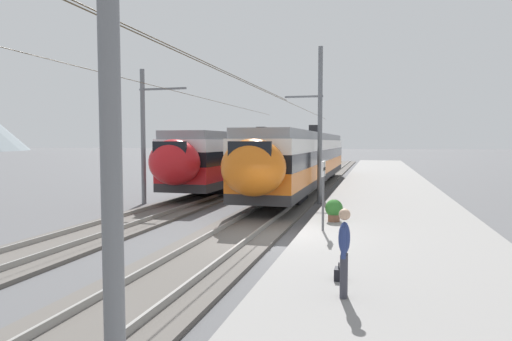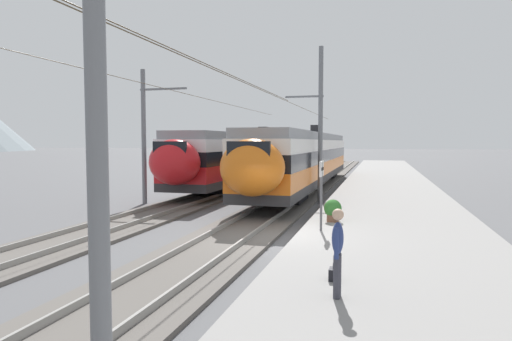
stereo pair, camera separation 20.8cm
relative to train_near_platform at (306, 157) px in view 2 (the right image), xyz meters
The scene contains 13 objects.
ground_plane 15.95m from the train_near_platform, behind, with size 400.00×400.00×0.00m, color #565659.
platform_slab 16.74m from the train_near_platform, 161.28° to the right, with size 120.00×6.21×0.33m, color gray.
track_near 15.88m from the train_near_platform, behind, with size 120.00×3.00×0.28m.
track_far 16.62m from the train_near_platform, 162.68° to the left, with size 120.00×3.00×0.28m.
train_near_platform is the anchor object (origin of this frame).
train_far_track 5.77m from the train_near_platform, 58.28° to the left, with size 27.26×2.90×4.27m.
catenary_mast_west 25.67m from the train_near_platform, behind, with size 38.40×2.03×8.11m.
catenary_mast_mid 6.69m from the train_near_platform, 165.29° to the right, with size 38.40×2.03×8.23m.
catenary_mast_far_side 11.27m from the train_near_platform, 140.91° to the left, with size 38.40×2.61×7.04m.
platform_sign 15.41m from the train_near_platform, 169.06° to the right, with size 0.70×0.08×2.31m.
passenger_walking 21.85m from the train_near_platform, 169.35° to the right, with size 0.53×0.22×1.69m.
handbag_beside_passenger 20.83m from the train_near_platform, 169.29° to the right, with size 0.32×0.18×0.38m.
potted_plant_platform_edge 13.73m from the train_near_platform, 166.77° to the right, with size 0.65×0.65×0.82m.
Camera 2 is at (-14.18, -3.40, 3.27)m, focal length 31.59 mm.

